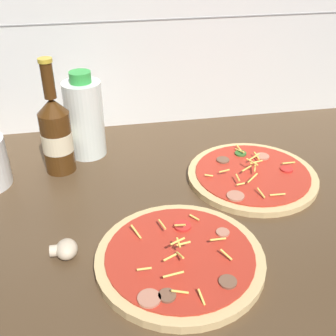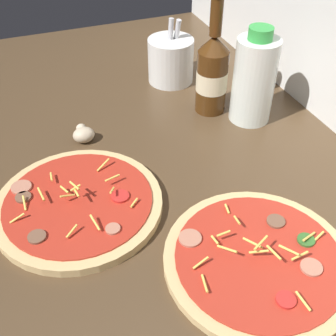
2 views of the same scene
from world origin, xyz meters
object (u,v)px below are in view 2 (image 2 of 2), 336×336
mushroom_left (84,134)px  utensil_crock (171,60)px  beer_bottle (212,73)px  pizza_far (258,260)px  pizza_near (79,204)px  oil_bottle (254,79)px

mushroom_left → utensil_crock: 31.24cm
mushroom_left → beer_bottle: bearing=93.0°
utensil_crock → pizza_far: bearing=-8.4°
pizza_near → oil_bottle: (-14.01, 40.53, 8.41)cm
oil_bottle → pizza_near: bearing=-70.9°
pizza_near → beer_bottle: size_ratio=1.10×
oil_bottle → utensil_crock: size_ratio=1.31×
pizza_near → pizza_far: 30.61cm
mushroom_left → utensil_crock: (-17.29, 25.72, 3.88)cm
beer_bottle → mushroom_left: size_ratio=5.57×
pizza_near → mushroom_left: 19.36cm
beer_bottle → oil_bottle: (6.22, 6.50, 0.28)cm
oil_bottle → mushroom_left: 36.63cm
pizza_far → mushroom_left: pizza_far is taller
utensil_crock → beer_bottle: bearing=11.7°
oil_bottle → mushroom_left: (-4.67, -35.49, -7.80)cm
pizza_far → utensil_crock: bearing=171.6°
pizza_near → pizza_far: size_ratio=1.00×
beer_bottle → oil_bottle: size_ratio=1.26×
oil_bottle → utensil_crock: bearing=-156.0°
mushroom_left → utensil_crock: size_ratio=0.30×
pizza_far → beer_bottle: 43.53cm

